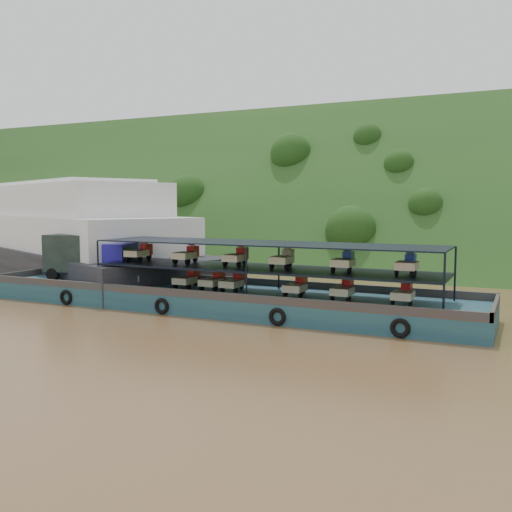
% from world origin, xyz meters
% --- Properties ---
extents(ground, '(160.00, 160.00, 0.00)m').
position_xyz_m(ground, '(0.00, 0.00, 0.00)').
color(ground, brown).
rests_on(ground, ground).
extents(hillside, '(140.00, 39.60, 39.60)m').
position_xyz_m(hillside, '(0.00, 36.00, 0.00)').
color(hillside, '#183613').
rests_on(hillside, ground).
extents(cargo_barge, '(35.00, 7.18, 4.69)m').
position_xyz_m(cargo_barge, '(-3.84, -1.42, 1.17)').
color(cargo_barge, '#163B4D').
rests_on(cargo_barge, ground).
extents(passenger_ferry, '(45.88, 29.10, 9.17)m').
position_xyz_m(passenger_ferry, '(-27.84, 9.57, 3.97)').
color(passenger_ferry, black).
rests_on(passenger_ferry, ground).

